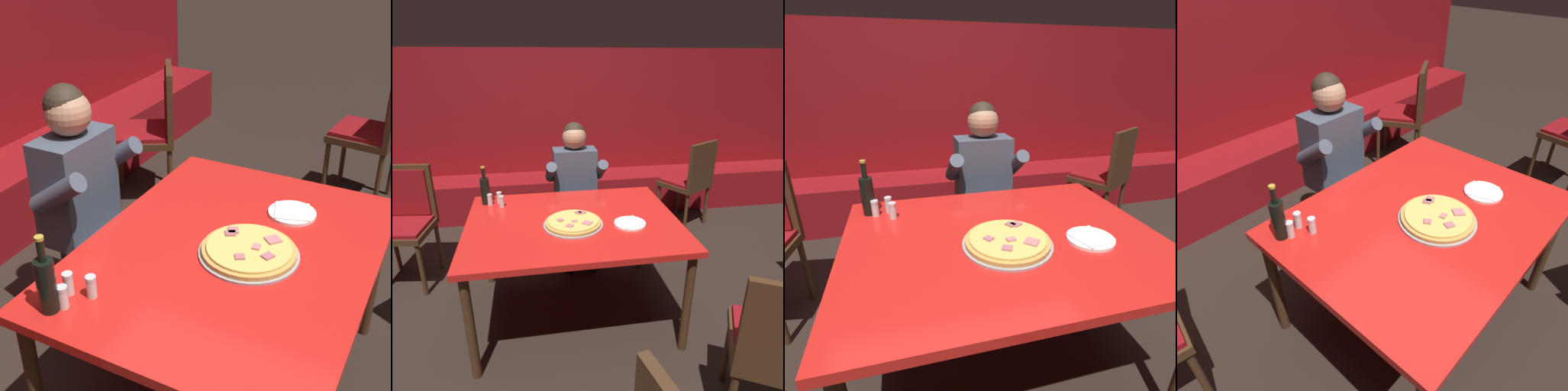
% 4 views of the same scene
% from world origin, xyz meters
% --- Properties ---
extents(ground_plane, '(24.00, 24.00, 0.00)m').
position_xyz_m(ground_plane, '(0.00, 0.00, 0.00)').
color(ground_plane, black).
extents(booth_wall_panel, '(6.80, 0.16, 1.90)m').
position_xyz_m(booth_wall_panel, '(0.00, 2.18, 0.95)').
color(booth_wall_panel, maroon).
rests_on(booth_wall_panel, ground_plane).
extents(booth_bench, '(6.46, 0.48, 0.46)m').
position_xyz_m(booth_bench, '(0.00, 1.86, 0.23)').
color(booth_bench, maroon).
rests_on(booth_bench, ground_plane).
extents(main_dining_table, '(1.43, 1.10, 0.76)m').
position_xyz_m(main_dining_table, '(0.00, 0.00, 0.69)').
color(main_dining_table, '#422816').
rests_on(main_dining_table, ground_plane).
extents(pizza, '(0.39, 0.39, 0.05)m').
position_xyz_m(pizza, '(-0.01, -0.08, 0.78)').
color(pizza, '#9E9EA3').
rests_on(pizza, main_dining_table).
extents(plate_white_paper, '(0.21, 0.21, 0.02)m').
position_xyz_m(plate_white_paper, '(0.37, -0.13, 0.77)').
color(plate_white_paper, white).
rests_on(plate_white_paper, main_dining_table).
extents(beer_bottle, '(0.07, 0.07, 0.29)m').
position_xyz_m(beer_bottle, '(-0.61, 0.40, 0.87)').
color(beer_bottle, black).
rests_on(beer_bottle, main_dining_table).
extents(shaker_parmesan, '(0.04, 0.04, 0.09)m').
position_xyz_m(shaker_parmesan, '(-0.58, 0.36, 0.80)').
color(shaker_parmesan, silver).
rests_on(shaker_parmesan, main_dining_table).
extents(shaker_black_pepper, '(0.04, 0.04, 0.09)m').
position_xyz_m(shaker_black_pepper, '(-0.51, 0.39, 0.80)').
color(shaker_black_pepper, silver).
rests_on(shaker_black_pepper, main_dining_table).
extents(shaker_oregano, '(0.04, 0.04, 0.09)m').
position_xyz_m(shaker_oregano, '(-0.49, 0.31, 0.80)').
color(shaker_oregano, silver).
rests_on(shaker_oregano, main_dining_table).
extents(diner_seated_blue_shirt, '(0.53, 0.53, 1.27)m').
position_xyz_m(diner_seated_blue_shirt, '(0.13, 0.78, 0.71)').
color(diner_seated_blue_shirt, black).
rests_on(diner_seated_blue_shirt, ground_plane).
extents(dining_chair_near_right, '(0.60, 0.60, 0.98)m').
position_xyz_m(dining_chair_near_right, '(1.46, 1.24, 0.57)').
color(dining_chair_near_right, '#422816').
rests_on(dining_chair_near_right, ground_plane).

